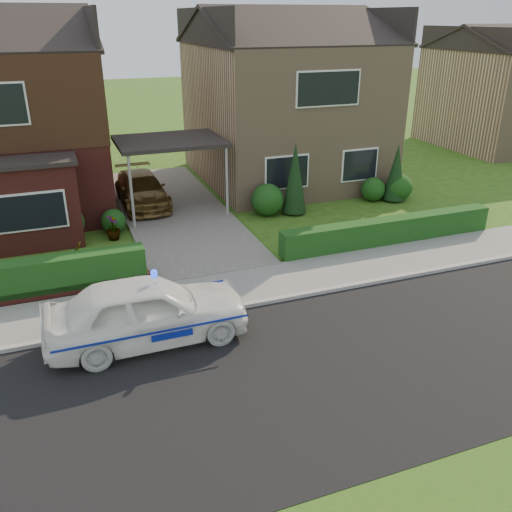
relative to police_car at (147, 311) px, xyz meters
name	(u,v)px	position (x,y,z in m)	size (l,w,h in m)	color
ground	(292,376)	(2.53, -2.40, -0.77)	(120.00, 120.00, 0.00)	#295216
road	(292,376)	(2.53, -2.40, -0.77)	(60.00, 6.00, 0.02)	black
kerb	(243,306)	(2.53, 0.65, -0.71)	(60.00, 0.16, 0.12)	#9E9993
sidewalk	(231,289)	(2.53, 1.70, -0.72)	(60.00, 2.00, 0.10)	slate
driveway	(174,210)	(2.53, 8.60, -0.71)	(3.80, 12.00, 0.12)	#666059
house_right	(284,95)	(8.33, 11.59, 2.89)	(7.50, 8.06, 7.25)	tan
carport_link	(170,143)	(2.53, 8.55, 1.88)	(3.80, 3.00, 2.77)	black
dwarf_wall	(0,301)	(-3.27, 2.90, -0.59)	(7.70, 0.25, 0.36)	maroon
hedge_left	(2,304)	(-3.27, 3.05, -0.77)	(7.50, 0.55, 0.90)	#153511
hedge_right	(387,245)	(8.33, 2.95, -0.77)	(7.50, 0.55, 0.80)	#153511
shrub_left_mid	(64,223)	(-1.47, 6.90, -0.11)	(1.32, 1.32, 1.32)	#153511
shrub_left_near	(113,221)	(0.13, 7.20, -0.35)	(0.84, 0.84, 0.84)	#153511
shrub_right_near	(267,200)	(5.73, 7.00, -0.17)	(1.20, 1.20, 1.20)	#153511
shrub_right_mid	(373,189)	(10.33, 7.10, -0.29)	(0.96, 0.96, 0.96)	#153511
shrub_right_far	(399,187)	(11.33, 6.80, -0.23)	(1.08, 1.08, 1.08)	#153511
conifer_a	(295,180)	(6.73, 6.80, 0.53)	(0.90, 0.90, 2.60)	black
conifer_b	(396,174)	(11.13, 6.80, 0.33)	(0.90, 0.90, 2.20)	black
neighbour_right	(502,98)	(22.53, 13.60, 1.83)	(6.50, 7.00, 5.20)	tan
police_car	(147,311)	(0.00, 0.00, 0.00)	(4.18, 4.55, 1.71)	white
driveway_car	(142,189)	(1.53, 9.57, -0.06)	(1.68, 4.13, 1.20)	brown
potted_plant_b	(77,254)	(-1.25, 4.80, -0.40)	(0.41, 0.33, 0.75)	gray
potted_plant_c	(113,228)	(0.03, 6.53, -0.37)	(0.46, 0.46, 0.82)	gray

